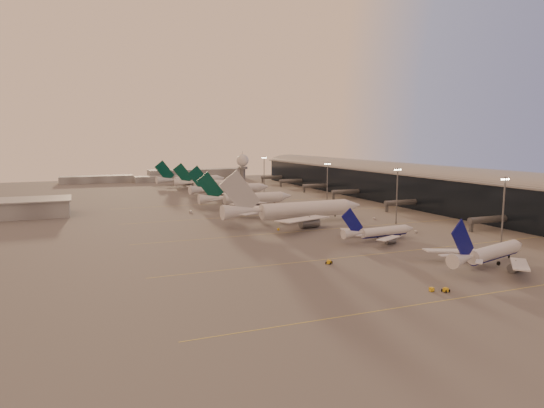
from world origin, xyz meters
name	(u,v)px	position (x,y,z in m)	size (l,w,h in m)	color
ground	(355,266)	(0.00, 0.00, 0.00)	(700.00, 700.00, 0.00)	#5D5A5A
taxiway_markings	(346,227)	(30.00, 56.00, 0.01)	(180.00, 185.25, 0.02)	gold
terminal	(414,185)	(107.88, 110.09, 10.52)	(57.00, 362.00, 23.04)	black
radar_tower	(243,171)	(5.00, 120.00, 20.95)	(6.40, 6.40, 31.10)	#5B5D63
mast_a	(503,210)	(58.00, 0.00, 13.74)	(3.60, 0.56, 25.00)	#5B5D63
mast_b	(397,193)	(55.00, 55.00, 13.74)	(3.60, 0.56, 25.00)	#5B5D63
mast_c	(327,183)	(50.00, 110.00, 13.74)	(3.60, 0.56, 25.00)	#5B5D63
mast_d	(264,172)	(48.00, 200.00, 13.74)	(3.60, 0.56, 25.00)	#5B5D63
distant_horizon	(169,176)	(2.62, 325.14, 3.89)	(165.00, 37.50, 9.00)	slate
narrowbody_near	(489,256)	(36.60, -15.45, 3.24)	(39.96, 31.44, 16.00)	silver
narrowbody_mid	(379,233)	(27.53, 27.79, 2.66)	(33.64, 26.78, 13.14)	silver
widebody_white	(296,213)	(14.72, 74.18, 4.30)	(70.49, 56.36, 24.78)	silver
greentail_a	(247,201)	(11.17, 130.75, 3.58)	(55.79, 45.03, 20.26)	silver
greentail_b	(231,191)	(17.11, 179.97, 3.73)	(57.77, 46.29, 21.11)	silver
greentail_c	(212,185)	(16.40, 225.08, 3.53)	(52.81, 41.91, 20.01)	silver
greentail_d	(192,181)	(9.16, 259.43, 3.74)	(58.10, 46.61, 21.19)	silver
gsv_truck_a	(433,287)	(4.73, -28.48, 1.07)	(5.27, 2.12, 2.10)	gold
gsv_tug_near	(446,290)	(7.27, -30.14, 0.51)	(2.65, 3.79, 1.00)	gold
gsv_catering_a	(502,245)	(56.92, -1.29, 1.84)	(4.83, 3.04, 3.67)	gold
gsv_tug_mid	(329,262)	(-6.45, 4.62, 0.55)	(4.17, 4.34, 1.08)	gold
gsv_truck_b	(417,230)	(49.93, 34.50, 0.97)	(4.85, 2.11, 1.90)	silver
gsv_truck_c	(278,228)	(0.50, 60.61, 0.97)	(3.87, 4.93, 1.91)	gold
gsv_catering_b	(374,215)	(52.79, 68.75, 1.87)	(4.99, 3.67, 3.74)	silver
gsv_tug_far	(298,214)	(24.64, 93.10, 0.46)	(2.39, 3.42, 0.90)	silver
gsv_truck_d	(190,210)	(-22.95, 121.84, 1.20)	(4.01, 6.19, 2.35)	silver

